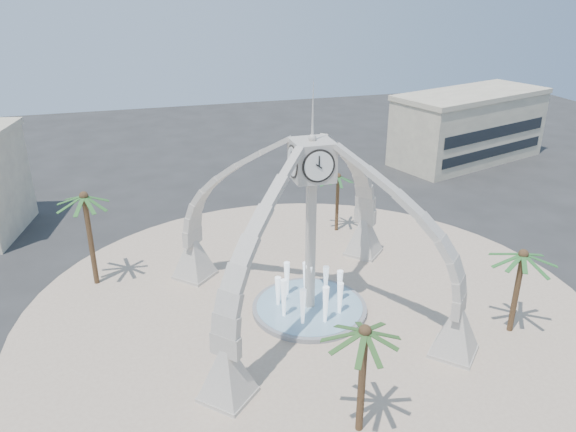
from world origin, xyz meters
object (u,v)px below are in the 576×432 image
object	(u,v)px
palm_east	(523,255)
palm_south	(365,333)
clock_tower	(311,226)
palm_west	(84,198)
fountain	(309,307)
palm_north	(338,177)

from	to	relation	value
palm_east	palm_south	bearing A→B (deg)	-157.40
clock_tower	palm_west	bearing A→B (deg)	150.61
palm_east	palm_south	world-z (taller)	palm_south
palm_east	palm_west	distance (m)	29.94
palm_west	palm_south	size ratio (longest dim) A/B	1.16
clock_tower	palm_east	distance (m)	13.41
palm_south	fountain	bearing A→B (deg)	84.89
palm_north	palm_south	size ratio (longest dim) A/B	0.86
palm_east	palm_west	world-z (taller)	palm_west
palm_east	palm_north	world-z (taller)	palm_east
fountain	palm_south	size ratio (longest dim) A/B	1.17
fountain	palm_west	size ratio (longest dim) A/B	1.01
clock_tower	palm_south	xyz separation A→B (m)	(-1.02, -11.35, -0.50)
fountain	palm_west	world-z (taller)	palm_west
clock_tower	palm_south	size ratio (longest dim) A/B	2.62
fountain	palm_north	world-z (taller)	palm_north
palm_north	clock_tower	bearing A→B (deg)	-118.40
fountain	clock_tower	bearing A→B (deg)	-90.00
palm_north	palm_west	bearing A→B (deg)	-169.17
palm_north	palm_south	xyz separation A→B (m)	(-7.57, -23.48, 0.78)
palm_east	palm_north	bearing A→B (deg)	106.72
palm_east	palm_north	xyz separation A→B (m)	(-5.43, 18.07, -0.39)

